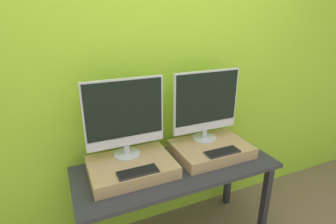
% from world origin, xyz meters
% --- Properties ---
extents(wall_back, '(8.00, 0.04, 2.60)m').
position_xyz_m(wall_back, '(0.00, 0.67, 1.30)').
color(wall_back, '#9ED12D').
rests_on(wall_back, ground_plane).
extents(workbench, '(1.47, 0.60, 0.73)m').
position_xyz_m(workbench, '(0.00, 0.30, 0.64)').
color(workbench, '#2D2D33').
rests_on(workbench, ground_plane).
extents(wooden_riser_left, '(0.58, 0.42, 0.09)m').
position_xyz_m(wooden_riser_left, '(-0.32, 0.35, 0.77)').
color(wooden_riser_left, tan).
rests_on(wooden_riser_left, workbench).
extents(monitor_left, '(0.56, 0.19, 0.56)m').
position_xyz_m(monitor_left, '(-0.32, 0.45, 1.11)').
color(monitor_left, silver).
rests_on(monitor_left, wooden_riser_left).
extents(keyboard_left, '(0.26, 0.10, 0.01)m').
position_xyz_m(keyboard_left, '(-0.32, 0.20, 0.82)').
color(keyboard_left, '#2D2D2D').
rests_on(keyboard_left, wooden_riser_left).
extents(wooden_riser_right, '(0.58, 0.42, 0.09)m').
position_xyz_m(wooden_riser_right, '(0.32, 0.35, 0.77)').
color(wooden_riser_right, tan).
rests_on(wooden_riser_right, workbench).
extents(monitor_right, '(0.56, 0.19, 0.56)m').
position_xyz_m(monitor_right, '(0.32, 0.45, 1.11)').
color(monitor_right, silver).
rests_on(monitor_right, wooden_riser_right).
extents(keyboard_right, '(0.26, 0.10, 0.01)m').
position_xyz_m(keyboard_right, '(0.32, 0.20, 0.82)').
color(keyboard_right, '#2D2D2D').
rests_on(keyboard_right, wooden_riser_right).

